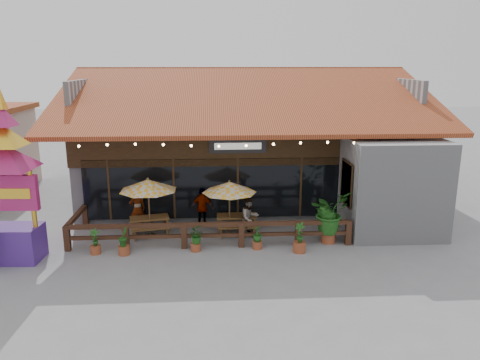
{
  "coord_description": "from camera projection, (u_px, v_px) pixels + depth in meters",
  "views": [
    {
      "loc": [
        -1.43,
        -15.86,
        6.34
      ],
      "look_at": [
        -0.43,
        1.5,
        1.92
      ],
      "focal_mm": 35.0,
      "sensor_mm": 36.0,
      "label": 1
    }
  ],
  "objects": [
    {
      "name": "ground",
      "position": [
        254.0,
        241.0,
        16.99
      ],
      "size": [
        100.0,
        100.0,
        0.0
      ],
      "primitive_type": "plane",
      "color": "gray",
      "rests_on": "ground"
    },
    {
      "name": "tropical_plant",
      "position": [
        329.0,
        213.0,
        16.63
      ],
      "size": [
        1.81,
        1.76,
        1.91
      ],
      "color": "brown",
      "rests_on": "ground"
    },
    {
      "name": "picnic_table_left",
      "position": [
        150.0,
        223.0,
        17.53
      ],
      "size": [
        1.66,
        1.51,
        0.69
      ],
      "color": "brown",
      "rests_on": "ground"
    },
    {
      "name": "thai_sign_tower",
      "position": [
        7.0,
        162.0,
        14.59
      ],
      "size": [
        2.43,
        2.43,
        6.23
      ],
      "color": "#472382",
      "rests_on": "ground"
    },
    {
      "name": "planter_b",
      "position": [
        124.0,
        243.0,
        15.71
      ],
      "size": [
        0.39,
        0.42,
        0.95
      ],
      "color": "brown",
      "rests_on": "ground"
    },
    {
      "name": "diner_a",
      "position": [
        138.0,
        209.0,
        17.97
      ],
      "size": [
        0.72,
        0.61,
        1.68
      ],
      "primitive_type": "imported",
      "rotation": [
        0.0,
        0.0,
        3.54
      ],
      "color": "#3B2512",
      "rests_on": "ground"
    },
    {
      "name": "planter_d",
      "position": [
        257.0,
        238.0,
        16.22
      ],
      "size": [
        0.44,
        0.44,
        0.84
      ],
      "color": "brown",
      "rests_on": "ground"
    },
    {
      "name": "planter_c",
      "position": [
        195.0,
        238.0,
        16.01
      ],
      "size": [
        0.67,
        0.69,
        0.86
      ],
      "color": "brown",
      "rests_on": "ground"
    },
    {
      "name": "patio_railing",
      "position": [
        191.0,
        229.0,
        16.46
      ],
      "size": [
        10.0,
        2.6,
        0.92
      ],
      "color": "#422517",
      "rests_on": "ground"
    },
    {
      "name": "umbrella_right",
      "position": [
        229.0,
        187.0,
        17.07
      ],
      "size": [
        2.05,
        2.05,
        2.15
      ],
      "color": "brown",
      "rests_on": "ground"
    },
    {
      "name": "restaurant_building",
      "position": [
        248.0,
        149.0,
        22.86
      ],
      "size": [
        15.5,
        14.73,
        6.09
      ],
      "color": "#AEAEB3",
      "rests_on": "ground"
    },
    {
      "name": "planter_e",
      "position": [
        300.0,
        240.0,
        15.92
      ],
      "size": [
        0.44,
        0.46,
        1.07
      ],
      "color": "brown",
      "rests_on": "ground"
    },
    {
      "name": "umbrella_left",
      "position": [
        148.0,
        185.0,
        16.99
      ],
      "size": [
        2.77,
        2.77,
        2.26
      ],
      "color": "brown",
      "rests_on": "ground"
    },
    {
      "name": "diner_c",
      "position": [
        203.0,
        207.0,
        18.36
      ],
      "size": [
        0.98,
        0.62,
        1.55
      ],
      "primitive_type": "imported",
      "rotation": [
        0.0,
        0.0,
        2.85
      ],
      "color": "#3B2512",
      "rests_on": "ground"
    },
    {
      "name": "planter_a",
      "position": [
        95.0,
        243.0,
        15.79
      ],
      "size": [
        0.36,
        0.36,
        0.88
      ],
      "color": "brown",
      "rests_on": "ground"
    },
    {
      "name": "diner_b",
      "position": [
        250.0,
        218.0,
        17.07
      ],
      "size": [
        0.97,
        0.91,
        1.58
      ],
      "primitive_type": "imported",
      "rotation": [
        0.0,
        0.0,
        0.54
      ],
      "color": "#3B2512",
      "rests_on": "ground"
    },
    {
      "name": "picnic_table_right",
      "position": [
        237.0,
        221.0,
        17.67
      ],
      "size": [
        1.5,
        1.29,
        0.72
      ],
      "color": "brown",
      "rests_on": "ground"
    }
  ]
}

